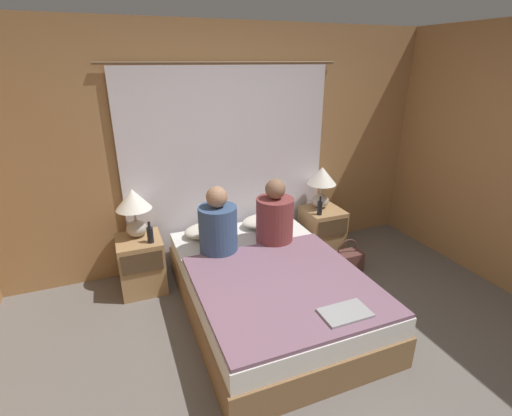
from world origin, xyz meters
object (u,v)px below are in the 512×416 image
Objects in this scene: person_right_in_bed at (275,217)px; handbag_on_floor at (346,261)px; nightstand_left at (142,264)px; pillow_left at (210,230)px; laptop_on_bed at (345,313)px; beer_bottle_on_right_stand at (320,207)px; beer_bottle_on_left_stand at (150,234)px; lamp_left at (134,206)px; person_left_in_bed at (218,226)px; bed at (269,289)px; nightstand_right at (322,231)px; pillow_right at (265,221)px; lamp_right at (322,181)px.

person_right_in_bed reaches higher than handbag_on_floor.
nightstand_left is 0.75m from pillow_left.
pillow_left is 0.71m from person_right_in_bed.
laptop_on_bed is (0.54, -1.64, -0.02)m from pillow_left.
beer_bottle_on_right_stand is 1.65m from laptop_on_bed.
handbag_on_floor is (1.37, -0.51, -0.39)m from pillow_left.
beer_bottle_on_right_stand is at bearing -0.00° from beer_bottle_on_left_stand.
lamp_left is 0.32m from beer_bottle_on_left_stand.
person_left_in_bed reaches higher than pillow_left.
beer_bottle_on_left_stand is (0.10, -0.19, -0.23)m from lamp_left.
laptop_on_bed is at bearing -91.02° from person_right_in_bed.
bed is at bearing -143.20° from beer_bottle_on_right_stand.
laptop_on_bed is at bearing -52.14° from nightstand_left.
nightstand_right is (1.02, 0.79, 0.06)m from bed.
laptop_on_bed is (-0.09, -1.64, -0.02)m from pillow_right.
person_left_in_bed reaches higher than beer_bottle_on_left_stand.
lamp_right is at bearing 40.26° from bed.
bed is 0.74m from person_left_in_bed.
pillow_left is 0.63m from beer_bottle_on_left_stand.
pillow_right is at bearing -1.79° from lamp_left.
person_left_in_bed reaches higher than handbag_on_floor.
laptop_on_bed is at bearing -52.52° from beer_bottle_on_left_stand.
nightstand_left is 0.89m from person_left_in_bed.
beer_bottle_on_right_stand is at bearing -122.15° from lamp_right.
pillow_left is (-1.34, -0.04, -0.36)m from lamp_right.
pillow_left reaches higher than handbag_on_floor.
beer_bottle_on_left_stand reaches higher than pillow_left.
nightstand_right is (2.05, 0.00, 0.00)m from nightstand_left.
person_left_in_bed is at bearing -26.57° from nightstand_left.
nightstand_right is at bearing 43.69° from beer_bottle_on_right_stand.
nightstand_right is at bearing 94.04° from handbag_on_floor.
person_right_in_bed is at bearing -99.50° from pillow_right.
nightstand_left is at bearing 142.31° from bed.
pillow_left is 0.79× the size of person_left_in_bed.
pillow_right reaches higher than laptop_on_bed.
lamp_right is at bearing 28.76° from person_right_in_bed.
pillow_left is (0.71, 0.03, 0.23)m from nightstand_left.
person_right_in_bed is (0.25, 0.44, 0.49)m from bed.
lamp_left is 0.83m from person_left_in_bed.
beer_bottle_on_left_stand reaches higher than bed.
person_right_in_bed is (-0.06, -0.38, 0.21)m from pillow_right.
bed is at bearing -119.47° from person_right_in_bed.
lamp_left is at bearing 118.81° from beer_bottle_on_left_stand.
person_right_in_bed is at bearing -155.76° from nightstand_right.
laptop_on_bed is (1.15, -1.49, -0.15)m from beer_bottle_on_left_stand.
pillow_right is at bearing 30.82° from person_left_in_bed.
laptop_on_bed is at bearing -71.76° from pillow_left.
nightstand_right is 0.39m from beer_bottle_on_right_stand.
lamp_right is at bearing 1.79° from pillow_left.
pillow_right is at bearing 165.81° from beer_bottle_on_right_stand.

